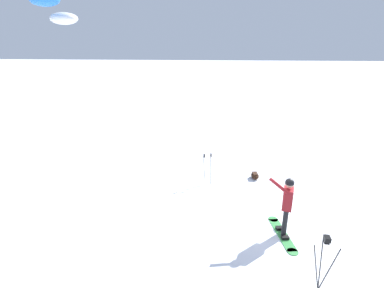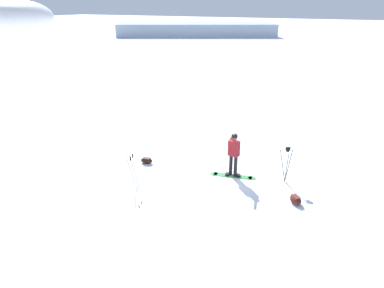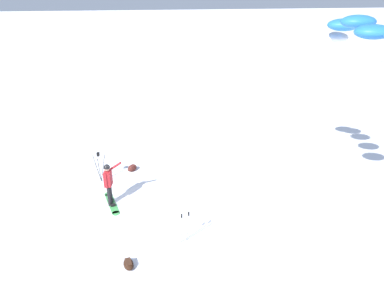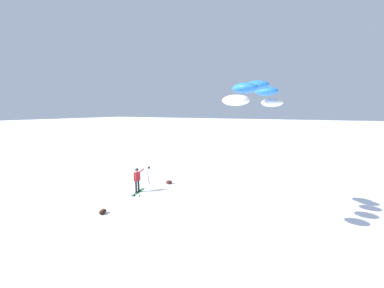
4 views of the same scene
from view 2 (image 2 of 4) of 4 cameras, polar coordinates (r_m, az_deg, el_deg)
name	(u,v)px [view 2 (image 2 of 4)]	position (r m, az deg, el deg)	size (l,w,h in m)	color
ground_plane	(217,175)	(14.35, 4.04, -4.99)	(300.00, 300.00, 0.00)	white
snowboarder	(234,150)	(13.91, 6.67, -0.97)	(0.74, 0.46, 1.82)	black
snowboard	(233,176)	(14.32, 6.51, -5.03)	(0.64, 1.78, 0.10)	#3F994C
gear_bag_large	(147,160)	(15.41, -7.26, -2.62)	(0.38, 0.56, 0.25)	black
camera_tripod	(287,157)	(13.86, 14.92, -2.09)	(0.55, 0.43, 1.42)	#262628
gear_bag_small	(295,199)	(12.86, 16.18, -8.49)	(0.60, 0.59, 0.28)	#4C1E19
ski_poles	(132,166)	(13.32, -9.52, -3.52)	(0.38, 0.40, 1.24)	gray
distant_ridge	(196,29)	(77.74, 0.70, 17.84)	(25.35, 33.27, 2.45)	#A0B1C4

